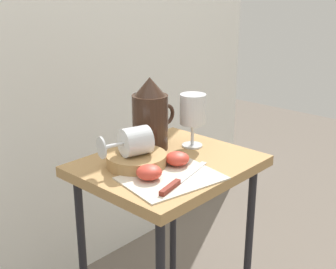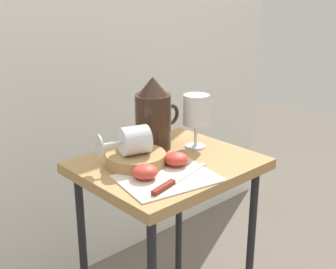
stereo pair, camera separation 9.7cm
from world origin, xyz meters
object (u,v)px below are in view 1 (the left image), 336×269
object	(u,v)px
table	(168,188)
basket_tray	(137,160)
wine_glass_upright	(193,112)
apple_half_left	(149,172)
pitcher	(150,120)
wine_glass_tipped_near	(134,141)
knife	(178,182)
apple_half_right	(177,159)

from	to	relation	value
table	basket_tray	bearing A→B (deg)	154.61
wine_glass_upright	apple_half_left	xyz separation A→B (m)	(-0.27, -0.08, -0.09)
pitcher	wine_glass_tipped_near	distance (m)	0.15
wine_glass_upright	knife	distance (m)	0.30
pitcher	apple_half_right	distance (m)	0.18
wine_glass_tipped_near	apple_half_left	distance (m)	0.11
apple_half_right	knife	distance (m)	0.12
apple_half_right	knife	world-z (taller)	apple_half_right
pitcher	table	bearing A→B (deg)	-110.43
basket_tray	wine_glass_upright	xyz separation A→B (m)	(0.23, -0.01, 0.09)
knife	wine_glass_tipped_near	bearing A→B (deg)	87.80
knife	table	bearing A→B (deg)	51.56
wine_glass_tipped_near	apple_half_right	bearing A→B (deg)	-44.75
wine_glass_upright	wine_glass_tipped_near	world-z (taller)	wine_glass_upright
basket_tray	pitcher	xyz separation A→B (m)	(0.13, 0.07, 0.07)
pitcher	apple_half_right	world-z (taller)	pitcher
apple_half_right	knife	xyz separation A→B (m)	(-0.09, -0.08, -0.01)
wine_glass_upright	apple_half_right	bearing A→B (deg)	-154.62
knife	apple_half_right	bearing A→B (deg)	42.29
wine_glass_upright	knife	bearing A→B (deg)	-147.51
knife	basket_tray	bearing A→B (deg)	84.74
table	apple_half_right	size ratio (longest dim) A/B	10.33
pitcher	knife	distance (m)	0.29
table	pitcher	xyz separation A→B (m)	(0.04, 0.11, 0.18)
pitcher	knife	bearing A→B (deg)	-120.87
table	apple_half_left	bearing A→B (deg)	-157.67
pitcher	basket_tray	bearing A→B (deg)	-151.10
basket_tray	apple_half_left	world-z (taller)	apple_half_left
basket_tray	pitcher	size ratio (longest dim) A/B	0.76
apple_half_left	apple_half_right	xyz separation A→B (m)	(0.12, 0.01, 0.00)
basket_tray	knife	xyz separation A→B (m)	(-0.02, -0.17, -0.01)
apple_half_left	wine_glass_upright	bearing A→B (deg)	16.64
table	basket_tray	world-z (taller)	basket_tray
apple_half_right	wine_glass_upright	bearing A→B (deg)	25.38
table	wine_glass_tipped_near	world-z (taller)	wine_glass_tipped_near
wine_glass_tipped_near	apple_half_right	world-z (taller)	wine_glass_tipped_near
apple_half_right	apple_half_left	bearing A→B (deg)	-175.66
basket_tray	wine_glass_tipped_near	world-z (taller)	wine_glass_tipped_near
pitcher	wine_glass_upright	world-z (taller)	pitcher
apple_half_right	pitcher	bearing A→B (deg)	71.75
table	apple_half_right	xyz separation A→B (m)	(-0.01, -0.04, 0.11)
apple_half_right	wine_glass_tipped_near	bearing A→B (deg)	135.25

